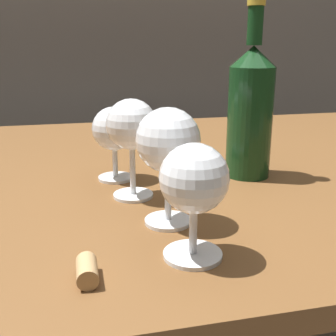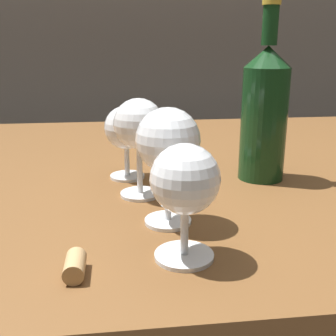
# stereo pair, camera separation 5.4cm
# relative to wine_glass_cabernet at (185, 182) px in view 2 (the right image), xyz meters

# --- Properties ---
(dining_table) EXTENTS (1.48, 0.96, 0.73)m
(dining_table) POSITION_rel_wine_glass_cabernet_xyz_m (0.05, 0.37, -0.17)
(dining_table) COLOR brown
(dining_table) RESTS_ON ground_plane
(wine_glass_cabernet) EXTENTS (0.08, 0.08, 0.13)m
(wine_glass_cabernet) POSITION_rel_wine_glass_cabernet_xyz_m (0.00, 0.00, 0.00)
(wine_glass_cabernet) COLOR white
(wine_glass_cabernet) RESTS_ON dining_table
(wine_glass_port) EXTENTS (0.08, 0.08, 0.16)m
(wine_glass_port) POSITION_rel_wine_glass_cabernet_xyz_m (-0.01, 0.10, 0.02)
(wine_glass_port) COLOR white
(wine_glass_port) RESTS_ON dining_table
(wine_glass_chardonnay) EXTENTS (0.08, 0.08, 0.15)m
(wine_glass_chardonnay) POSITION_rel_wine_glass_cabernet_xyz_m (-0.04, 0.20, 0.02)
(wine_glass_chardonnay) COLOR white
(wine_glass_chardonnay) RESTS_ON dining_table
(wine_glass_empty) EXTENTS (0.07, 0.07, 0.13)m
(wine_glass_empty) POSITION_rel_wine_glass_cabernet_xyz_m (-0.06, 0.30, -0.00)
(wine_glass_empty) COLOR white
(wine_glass_empty) RESTS_ON dining_table
(wine_bottle) EXTENTS (0.08, 0.08, 0.30)m
(wine_bottle) POSITION_rel_wine_glass_cabernet_xyz_m (0.18, 0.27, 0.03)
(wine_bottle) COLOR #143819
(wine_bottle) RESTS_ON dining_table
(cork) EXTENTS (0.02, 0.04, 0.02)m
(cork) POSITION_rel_wine_glass_cabernet_xyz_m (-0.12, -0.02, -0.08)
(cork) COLOR tan
(cork) RESTS_ON dining_table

